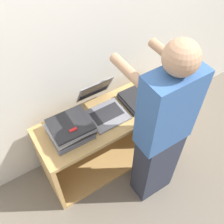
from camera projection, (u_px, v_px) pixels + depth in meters
ground_plane at (121, 176)px, 2.64m from camera, size 12.00×12.00×0.00m
wall_back at (84, 48)px, 2.04m from camera, size 8.00×0.05×2.40m
cart at (104, 135)px, 2.53m from camera, size 1.26×0.47×0.72m
laptop_open at (103, 107)px, 2.22m from camera, size 0.32×0.41×0.27m
laptop_stack_left at (70, 129)px, 2.05m from camera, size 0.34×0.30×0.13m
laptop_stack_right at (140, 98)px, 2.32m from camera, size 0.33×0.29×0.06m
person at (162, 134)px, 1.95m from camera, size 0.40×0.53×1.65m
inventory_tag at (73, 130)px, 1.96m from camera, size 0.06×0.02×0.01m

